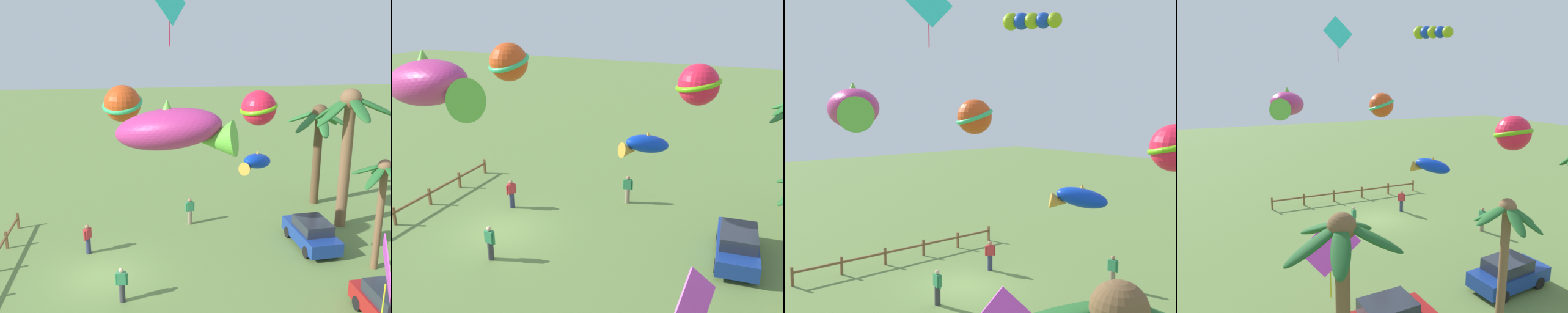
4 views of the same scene
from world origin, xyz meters
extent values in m
plane|color=olive|center=(0.00, 0.00, 0.00)|extent=(120.00, 120.00, 0.00)
cylinder|color=brown|center=(0.62, 12.96, 2.58)|extent=(0.34, 0.34, 5.16)
ellipsoid|color=#236028|center=(1.37, 13.01, 4.97)|extent=(1.58, 0.55, 0.73)
ellipsoid|color=#236028|center=(0.86, 13.64, 4.90)|extent=(0.91, 1.57, 0.87)
ellipsoid|color=#236028|center=(0.25, 13.50, 4.79)|extent=(1.17, 1.41, 1.07)
ellipsoid|color=#236028|center=(-0.03, 13.01, 4.79)|extent=(1.44, 0.55, 1.06)
ellipsoid|color=#236028|center=(0.23, 12.36, 4.91)|extent=(1.20, 1.52, 0.84)
ellipsoid|color=#236028|center=(0.93, 12.40, 4.77)|extent=(1.07, 1.43, 1.09)
sphere|color=brown|center=(0.62, 12.96, 5.16)|extent=(0.65, 0.65, 0.65)
ellipsoid|color=#1E5623|center=(8.23, 13.67, 5.36)|extent=(1.91, 0.76, 1.14)
ellipsoid|color=#1E5623|center=(7.69, 14.41, 5.42)|extent=(1.19, 1.98, 1.02)
ellipsoid|color=#1E5623|center=(6.57, 13.97, 5.39)|extent=(1.93, 1.35, 1.09)
ellipsoid|color=#1E5623|center=(6.68, 12.99, 5.41)|extent=(1.80, 1.65, 1.04)
ellipsoid|color=#1E5623|center=(7.76, 12.75, 5.43)|extent=(1.33, 1.96, 1.01)
sphere|color=brown|center=(7.36, 13.57, 5.71)|extent=(0.85, 0.85, 0.85)
cube|color=brown|center=(-5.84, -5.19, 0.47)|extent=(0.12, 0.12, 0.95)
cube|color=brown|center=(-3.37, -5.19, 0.47)|extent=(0.12, 0.12, 0.95)
cube|color=brown|center=(-0.89, -5.19, 0.47)|extent=(0.12, 0.12, 0.95)
cube|color=brown|center=(1.58, -5.19, 0.47)|extent=(0.12, 0.12, 0.95)
cube|color=brown|center=(4.05, -5.19, 0.47)|extent=(0.12, 0.12, 0.95)
cube|color=brown|center=(6.52, -5.19, 0.47)|extent=(0.12, 0.12, 0.95)
cube|color=brown|center=(0.34, -5.19, 0.66)|extent=(12.46, 0.09, 0.11)
cube|color=navy|center=(-1.99, 10.70, 0.60)|extent=(4.05, 2.09, 0.70)
cube|color=#282D38|center=(-1.84, 10.71, 1.23)|extent=(2.17, 1.69, 0.56)
cylinder|color=black|center=(-3.12, 9.79, 0.30)|extent=(0.62, 0.24, 0.60)
cylinder|color=black|center=(-3.28, 11.35, 0.30)|extent=(0.62, 0.24, 0.60)
cylinder|color=black|center=(-0.71, 10.04, 0.30)|extent=(0.62, 0.24, 0.60)
cylinder|color=black|center=(-0.87, 11.60, 0.30)|extent=(0.62, 0.24, 0.60)
cube|color=#282D38|center=(4.85, 11.54, 1.23)|extent=(2.11, 1.61, 0.56)
cylinder|color=black|center=(3.84, 10.69, 0.30)|extent=(0.61, 0.21, 0.60)
cylinder|color=#38383D|center=(2.20, 0.99, 0.42)|extent=(0.26, 0.26, 0.84)
cube|color=#338956|center=(2.20, 0.99, 1.11)|extent=(0.26, 0.40, 0.54)
sphere|color=beige|center=(2.20, 0.99, 1.48)|extent=(0.21, 0.21, 0.21)
cylinder|color=#338956|center=(2.22, 1.22, 1.06)|extent=(0.09, 0.09, 0.52)
cylinder|color=#338956|center=(2.18, 0.76, 1.06)|extent=(0.09, 0.09, 0.52)
cylinder|color=gray|center=(-5.42, 4.61, 0.42)|extent=(0.26, 0.26, 0.84)
cube|color=#338956|center=(-5.42, 4.61, 1.11)|extent=(0.29, 0.41, 0.54)
sphere|color=#A37556|center=(-5.42, 4.61, 1.48)|extent=(0.21, 0.21, 0.21)
cylinder|color=#338956|center=(-5.46, 4.84, 1.06)|extent=(0.09, 0.09, 0.52)
cylinder|color=#338956|center=(-5.39, 4.39, 1.06)|extent=(0.09, 0.09, 0.52)
cylinder|color=#2D3351|center=(-2.37, -0.90, 0.42)|extent=(0.26, 0.26, 0.84)
cube|color=#B72D33|center=(-2.37, -0.90, 1.11)|extent=(0.44, 0.40, 0.54)
sphere|color=#A37556|center=(-2.37, -0.90, 1.48)|extent=(0.21, 0.21, 0.21)
cylinder|color=#B72D33|center=(-2.57, -0.77, 1.06)|extent=(0.09, 0.09, 0.52)
cylinder|color=#B72D33|center=(-2.18, -1.02, 1.06)|extent=(0.09, 0.09, 0.52)
sphere|color=#D24717|center=(0.35, 1.26, 8.21)|extent=(1.55, 1.55, 1.55)
torus|color=#35BF6E|center=(0.35, 1.26, 8.21)|extent=(2.19, 2.21, 0.75)
cube|color=#31E3DC|center=(3.81, 3.07, 12.28)|extent=(1.26, 1.21, 1.72)
cylinder|color=red|center=(3.81, 3.07, 11.29)|extent=(0.04, 0.04, 1.12)
ellipsoid|color=#0B38C0|center=(0.17, 7.13, 5.46)|extent=(2.00, 1.97, 1.00)
cone|color=gold|center=(0.76, 6.57, 5.30)|extent=(0.89, 0.88, 0.68)
cone|color=gold|center=(0.17, 7.13, 5.75)|extent=(0.51, 0.51, 0.37)
cube|color=#E143E2|center=(6.70, 10.17, 3.54)|extent=(2.31, 0.82, 2.39)
cylinder|color=#C5D51F|center=(6.70, 10.17, 2.16)|extent=(0.05, 0.05, 1.58)
sphere|color=#8EB717|center=(-3.31, -0.40, 12.96)|extent=(0.86, 0.86, 0.86)
sphere|color=blue|center=(-3.50, 0.17, 12.92)|extent=(0.83, 0.83, 0.83)
sphere|color=#8EB717|center=(-3.68, 0.75, 12.87)|extent=(0.79, 0.79, 0.79)
sphere|color=blue|center=(-3.86, 1.32, 12.83)|extent=(0.76, 0.76, 0.76)
sphere|color=#8EB717|center=(-4.04, 1.90, 12.79)|extent=(0.73, 0.73, 0.73)
sphere|color=#F11C3D|center=(-4.09, 8.14, 7.04)|extent=(1.85, 1.85, 1.85)
torus|color=#6BBD14|center=(-4.09, 8.14, 7.04)|extent=(2.48, 2.48, 0.65)
ellipsoid|color=#B92D7A|center=(6.60, 2.82, 8.54)|extent=(2.81, 3.84, 1.72)
cone|color=#5FBE38|center=(7.15, 4.21, 8.30)|extent=(1.43, 1.51, 1.21)
cone|color=#5FBE38|center=(6.60, 2.82, 9.08)|extent=(0.86, 0.86, 0.68)
camera|label=1|loc=(20.52, 2.16, 11.81)|focal=44.54mm
camera|label=2|loc=(15.36, 11.28, 10.64)|focal=39.97mm
camera|label=3|loc=(12.76, 17.17, 8.54)|focal=41.97mm
camera|label=4|loc=(10.68, 23.25, 9.85)|focal=34.88mm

